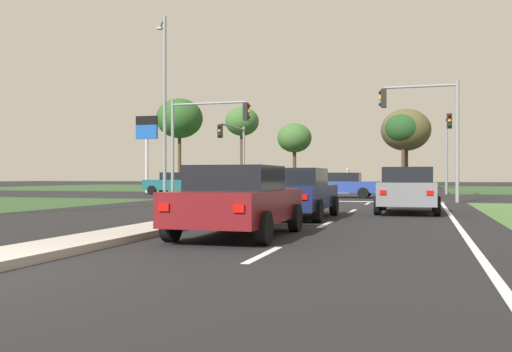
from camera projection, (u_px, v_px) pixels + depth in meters
ground_plane at (325, 196)px, 35.95m from camera, size 200.00×200.00×0.00m
grass_verge_far_left at (146, 187)px, 66.70m from camera, size 35.00×35.00×0.01m
median_island_near at (225, 215)px, 17.74m from camera, size 1.20×22.00×0.14m
median_island_far at (364, 188)px, 59.91m from camera, size 1.20×36.00×0.14m
lane_dash_near at (264, 255)px, 9.11m from camera, size 0.14×2.00×0.01m
lane_dash_second at (325, 224)px, 14.87m from camera, size 0.14×2.00×0.01m
lane_dash_third at (352, 211)px, 20.62m from camera, size 0.14×2.00×0.01m
lane_dash_fourth at (368, 203)px, 26.37m from camera, size 0.14×2.00×0.01m
lane_dash_fifth at (378, 199)px, 32.12m from camera, size 0.14×2.00×0.01m
edge_line_right at (453, 219)px, 16.74m from camera, size 0.14×24.00×0.01m
stop_bar_near at (377, 202)px, 28.16m from camera, size 6.40×0.50×0.01m
crosswalk_bar_near at (202, 198)px, 32.79m from camera, size 0.70×2.80×0.01m
crosswalk_bar_second at (220, 198)px, 32.46m from camera, size 0.70×2.80×0.01m
crosswalk_bar_third at (239, 199)px, 32.13m from camera, size 0.70×2.80×0.01m
crosswalk_bar_fourth at (258, 199)px, 31.80m from camera, size 0.70×2.80×0.01m
crosswalk_bar_fifth at (278, 199)px, 31.48m from camera, size 0.70×2.80×0.01m
crosswalk_bar_sixth at (298, 199)px, 31.15m from camera, size 0.70×2.80×0.01m
crosswalk_bar_seventh at (319, 200)px, 30.82m from camera, size 0.70×2.80×0.01m
car_black_second at (316, 182)px, 45.23m from camera, size 2.02×4.38×1.61m
car_teal_third at (176, 183)px, 39.74m from camera, size 4.29×2.06×1.56m
car_blue_fourth at (340, 185)px, 33.62m from camera, size 4.62×1.98×1.50m
car_maroon_fifth at (238, 200)px, 11.93m from camera, size 2.09×4.24×1.50m
car_navy_sixth at (296, 193)px, 17.17m from camera, size 2.07×4.62×1.52m
car_white_seventh at (276, 183)px, 38.60m from camera, size 4.54×1.94×1.59m
car_grey_eighth at (408, 190)px, 19.57m from camera, size 2.08×4.33×1.59m
traffic_signal_far_right at (447, 139)px, 38.34m from camera, size 0.32×5.07×5.56m
traffic_signal_near_right at (429, 120)px, 27.83m from camera, size 3.87×0.32×6.01m
traffic_signal_near_left at (200, 130)px, 31.31m from camera, size 4.70×0.32×5.58m
traffic_signal_far_left at (235, 145)px, 42.32m from camera, size 0.32×5.78×5.22m
street_lamp_second at (164, 98)px, 32.66m from camera, size 1.45×1.86×10.54m
pedestrian_at_median at (347, 177)px, 47.32m from camera, size 0.34×0.34×1.84m
fuel_price_totem at (147, 137)px, 44.05m from camera, size 1.80×0.24×6.01m
treeline_near at (180, 119)px, 66.15m from camera, size 5.48×5.48×10.45m
treeline_second at (242, 123)px, 63.76m from camera, size 3.82×3.82×9.14m
treeline_third at (294, 138)px, 64.43m from camera, size 3.93×3.93×7.38m
treeline_fourth at (403, 129)px, 58.07m from camera, size 3.89×3.89×7.86m
treeline_fifth at (406, 130)px, 58.86m from camera, size 5.16×5.16×8.35m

